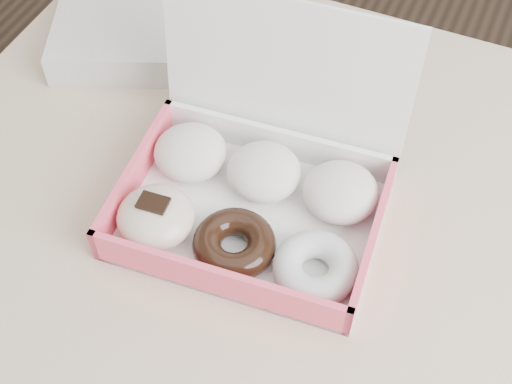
% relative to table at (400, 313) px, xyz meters
% --- Properties ---
extents(table, '(1.20, 0.80, 0.75)m').
position_rel_table_xyz_m(table, '(0.00, 0.00, 0.00)').
color(table, tan).
rests_on(table, ground).
extents(donut_box, '(0.29, 0.25, 0.20)m').
position_rel_table_xyz_m(donut_box, '(-0.19, 0.01, 0.11)').
color(donut_box, white).
rests_on(donut_box, table).
extents(newspapers, '(0.34, 0.31, 0.04)m').
position_rel_table_xyz_m(newspapers, '(-0.42, 0.24, 0.10)').
color(newspapers, silver).
rests_on(newspapers, table).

